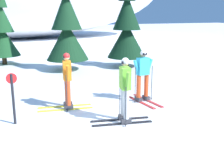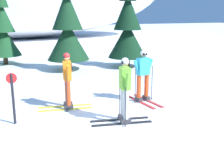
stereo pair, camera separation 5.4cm
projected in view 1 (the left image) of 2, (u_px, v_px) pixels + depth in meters
ground_plane at (92, 113)px, 8.38m from camera, size 120.00×120.00×0.00m
skier_orange_jacket at (67, 80)px, 8.64m from camera, size 1.74×0.80×1.77m
skier_cyan_jacket at (143, 75)px, 9.37m from camera, size 0.78×1.67×1.75m
skier_lime_jacket at (125, 89)px, 7.52m from camera, size 1.71×0.77×1.80m
pine_tree_center at (2, 29)px, 15.95m from camera, size 1.91×1.91×4.94m
pine_tree_center_right at (67, 25)px, 14.18m from camera, size 2.17×2.17×5.61m
pine_tree_far_right at (127, 25)px, 15.08m from camera, size 2.10×2.10×5.45m
trail_marker_post at (13, 96)px, 7.41m from camera, size 0.28×0.07×1.41m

